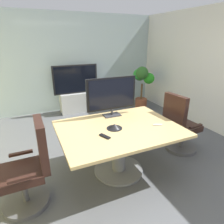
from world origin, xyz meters
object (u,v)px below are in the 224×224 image
wall_display_unit (77,97)px  potted_plant (142,81)px  remote_control (105,136)px  conference_table (119,139)px  office_chair_right (179,128)px  office_chair_left (30,172)px  tv_monitor (112,95)px  conference_phone (115,126)px

wall_display_unit → potted_plant: (1.78, -0.54, 0.38)m
potted_plant → remote_control: bearing=-131.0°
conference_table → wall_display_unit: bearing=88.2°
conference_table → office_chair_right: office_chair_right is taller
office_chair_right → potted_plant: size_ratio=0.87×
office_chair_left → remote_control: size_ratio=6.41×
office_chair_left → office_chair_right: bearing=94.1°
office_chair_left → remote_control: (0.95, -0.07, 0.30)m
wall_display_unit → office_chair_right: bearing=-67.3°
office_chair_right → tv_monitor: size_ratio=1.30×
conference_table → office_chair_right: 1.25m
tv_monitor → wall_display_unit: tv_monitor is taller
potted_plant → office_chair_left: bearing=-142.1°
office_chair_left → tv_monitor: (1.34, 0.59, 0.65)m
wall_display_unit → conference_table: bearing=-91.8°
office_chair_left → wall_display_unit: size_ratio=0.83×
potted_plant → remote_control: 3.30m
conference_phone → wall_display_unit: bearing=86.6°
tv_monitor → conference_phone: (-0.17, -0.48, -0.33)m
potted_plant → conference_phone: size_ratio=5.71×
office_chair_right → remote_control: office_chair_right is taller
conference_phone → remote_control: (-0.22, -0.18, -0.02)m
conference_table → office_chair_left: (-1.25, -0.12, -0.10)m
office_chair_right → remote_control: bearing=94.4°
conference_phone → remote_control: bearing=-141.3°
office_chair_left → potted_plant: (3.11, 2.43, 0.36)m
tv_monitor → remote_control: size_ratio=4.94×
office_chair_left → wall_display_unit: (1.34, 2.96, -0.01)m
office_chair_left → potted_plant: size_ratio=0.87×
conference_table → remote_control: size_ratio=10.07×
wall_display_unit → office_chair_left: bearing=-114.3°
remote_control → conference_phone: bearing=16.4°
potted_plant → tv_monitor: bearing=-134.0°
potted_plant → wall_display_unit: bearing=163.1°
office_chair_right → remote_control: 1.60m
office_chair_right → conference_phone: size_ratio=4.95×
conference_table → office_chair_right: (1.25, 0.08, -0.10)m
conference_table → office_chair_left: 1.26m
office_chair_left → wall_display_unit: wall_display_unit is taller
office_chair_right → potted_plant: potted_plant is taller
office_chair_right → wall_display_unit: size_ratio=0.83×
conference_table → tv_monitor: tv_monitor is taller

